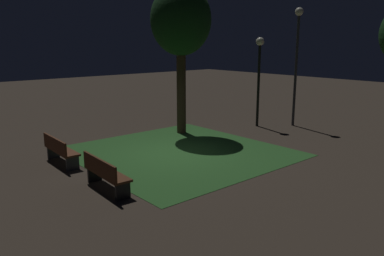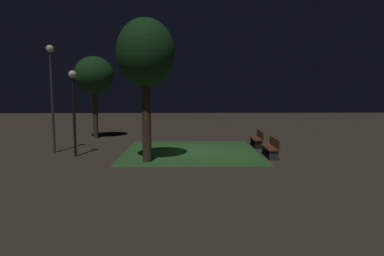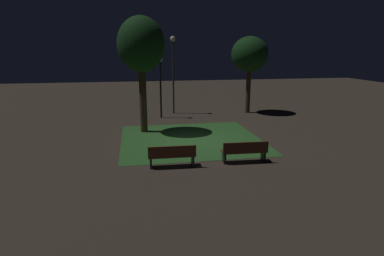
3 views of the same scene
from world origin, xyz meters
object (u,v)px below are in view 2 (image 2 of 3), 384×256
object	(u,v)px
bench_front_right	(272,147)
tree_right_canopy	(146,55)
tree_lawn_side	(94,76)
lamp_post_plaza_east	(51,82)
bench_corner	(258,138)
lamp_post_near_wall	(73,97)

from	to	relation	value
bench_front_right	tree_right_canopy	distance (m)	6.96
tree_lawn_side	lamp_post_plaza_east	size ratio (longest dim) A/B	1.00
bench_front_right	tree_lawn_side	xyz separation A→B (m)	(6.50, 9.72, 3.49)
bench_front_right	tree_right_canopy	xyz separation A→B (m)	(-0.86, 5.61, 4.04)
bench_corner	lamp_post_near_wall	bearing A→B (deg)	105.50
bench_front_right	tree_lawn_side	distance (m)	12.20
bench_front_right	bench_corner	size ratio (longest dim) A/B	1.00
tree_right_canopy	lamp_post_plaza_east	world-z (taller)	tree_right_canopy
bench_front_right	bench_corner	bearing A→B (deg)	0.00
bench_front_right	lamp_post_near_wall	bearing A→B (deg)	87.71
bench_corner	lamp_post_plaza_east	world-z (taller)	lamp_post_plaza_east
tree_right_canopy	lamp_post_near_wall	xyz separation A→B (m)	(1.22, 3.45, -1.79)
lamp_post_plaza_east	lamp_post_near_wall	size ratio (longest dim) A/B	1.32
bench_corner	tree_lawn_side	world-z (taller)	tree_lawn_side
tree_lawn_side	bench_front_right	bearing A→B (deg)	-123.79
bench_front_right	tree_lawn_side	world-z (taller)	tree_lawn_side
lamp_post_plaza_east	lamp_post_near_wall	xyz separation A→B (m)	(-0.99, -1.34, -0.74)
tree_lawn_side	lamp_post_near_wall	size ratio (longest dim) A/B	1.32
bench_corner	tree_right_canopy	world-z (taller)	tree_right_canopy
lamp_post_plaza_east	bench_front_right	bearing A→B (deg)	-97.41
tree_right_canopy	lamp_post_plaza_east	size ratio (longest dim) A/B	1.16
bench_front_right	tree_right_canopy	bearing A→B (deg)	98.73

